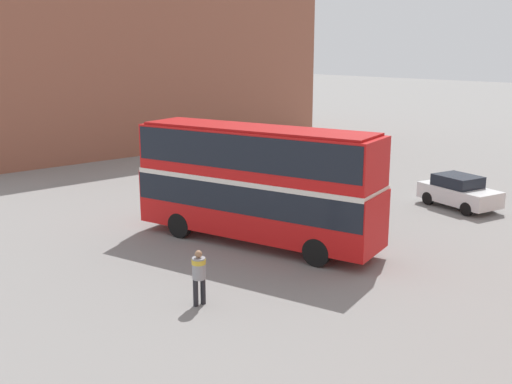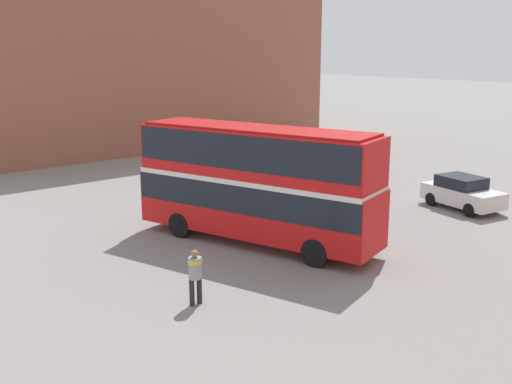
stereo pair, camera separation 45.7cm
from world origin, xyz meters
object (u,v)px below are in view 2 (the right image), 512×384
Objects in this scene: double_decker_bus at (256,178)px; parked_car_side_street at (270,173)px; pedestrian_foreground at (195,271)px; parked_car_kerb_near at (283,156)px; parked_car_kerb_far at (462,193)px.

parked_car_side_street is (-7.40, 7.28, -1.97)m from double_decker_bus.
pedestrian_foreground is at bearing -73.85° from double_decker_bus.
parked_car_side_street is at bearing 118.82° from double_decker_bus.
parked_car_kerb_far is (13.66, -0.50, 0.06)m from parked_car_kerb_near.
parked_car_side_street reaches higher than parked_car_kerb_near.
parked_car_kerb_far is 10.62m from parked_car_side_street.
double_decker_bus is at bearing -40.13° from parked_car_kerb_near.
parked_car_kerb_far reaches higher than parked_car_kerb_near.
double_decker_bus is at bearing -91.76° from parked_car_kerb_far.
double_decker_bus is 10.56m from parked_car_side_street.
pedestrian_foreground reaches higher than parked_car_side_street.
double_decker_bus is at bearing 134.72° from parked_car_side_street.
double_decker_bus is 2.52× the size of parked_car_kerb_far.
parked_car_side_street is (3.82, -4.49, 0.00)m from parked_car_kerb_near.
parked_car_kerb_far is at bearing -158.68° from parked_car_side_street.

